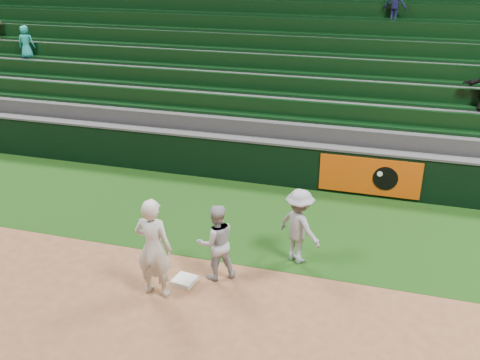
{
  "coord_description": "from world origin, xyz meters",
  "views": [
    {
      "loc": [
        3.35,
        -8.19,
        6.09
      ],
      "look_at": [
        0.28,
        2.3,
        1.3
      ],
      "focal_mm": 40.0,
      "sensor_mm": 36.0,
      "label": 1
    }
  ],
  "objects_px": {
    "first_base": "(185,280)",
    "base_coach": "(299,226)",
    "baserunner": "(216,242)",
    "first_baseman": "(154,248)"
  },
  "relations": [
    {
      "from": "first_base",
      "to": "base_coach",
      "type": "distance_m",
      "value": 2.56
    },
    {
      "from": "first_baseman",
      "to": "first_base",
      "type": "bearing_deg",
      "value": -126.05
    },
    {
      "from": "baserunner",
      "to": "base_coach",
      "type": "relative_size",
      "value": 0.97
    },
    {
      "from": "first_base",
      "to": "first_baseman",
      "type": "relative_size",
      "value": 0.21
    },
    {
      "from": "first_base",
      "to": "base_coach",
      "type": "relative_size",
      "value": 0.25
    },
    {
      "from": "first_base",
      "to": "first_baseman",
      "type": "bearing_deg",
      "value": -128.94
    },
    {
      "from": "first_base",
      "to": "first_baseman",
      "type": "distance_m",
      "value": 1.13
    },
    {
      "from": "baserunner",
      "to": "base_coach",
      "type": "height_order",
      "value": "base_coach"
    },
    {
      "from": "baserunner",
      "to": "base_coach",
      "type": "distance_m",
      "value": 1.78
    },
    {
      "from": "first_baseman",
      "to": "base_coach",
      "type": "xyz_separation_m",
      "value": [
        2.37,
        1.9,
        -0.18
      ]
    }
  ]
}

